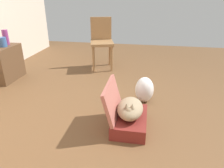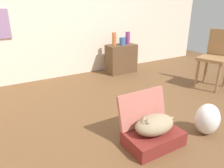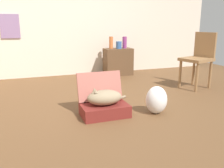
% 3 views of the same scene
% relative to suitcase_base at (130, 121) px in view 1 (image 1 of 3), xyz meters
% --- Properties ---
extents(ground_plane, '(7.68, 7.68, 0.00)m').
position_rel_suitcase_base_xyz_m(ground_plane, '(0.15, 0.33, -0.07)').
color(ground_plane, brown).
rests_on(ground_plane, ground).
extents(suitcase_base, '(0.56, 0.36, 0.14)m').
position_rel_suitcase_base_xyz_m(suitcase_base, '(0.00, 0.00, 0.00)').
color(suitcase_base, maroon).
rests_on(suitcase_base, ground).
extents(suitcase_lid, '(0.56, 0.13, 0.36)m').
position_rel_suitcase_base_xyz_m(suitcase_lid, '(0.00, 0.19, 0.25)').
color(suitcase_lid, '#B26356').
rests_on(suitcase_lid, suitcase_base).
extents(cat, '(0.50, 0.27, 0.21)m').
position_rel_suitcase_base_xyz_m(cat, '(-0.00, 0.00, 0.16)').
color(cat, '#998466').
rests_on(cat, suitcase_base).
extents(plastic_bag_white, '(0.27, 0.25, 0.35)m').
position_rel_suitcase_base_xyz_m(plastic_bag_white, '(0.63, -0.13, 0.10)').
color(plastic_bag_white, white).
rests_on(plastic_bag_white, ground).
extents(side_table, '(0.59, 0.33, 0.57)m').
position_rel_suitcase_base_xyz_m(side_table, '(1.02, 2.18, 0.21)').
color(side_table, brown).
rests_on(side_table, ground).
extents(vase_short, '(0.09, 0.09, 0.24)m').
position_rel_suitcase_base_xyz_m(vase_short, '(1.16, 2.19, 0.62)').
color(vase_short, '#8C387A').
rests_on(vase_short, side_table).
extents(vase_round, '(0.12, 0.12, 0.15)m').
position_rel_suitcase_base_xyz_m(vase_round, '(1.02, 2.15, 0.57)').
color(vase_round, '#38609E').
rests_on(vase_round, side_table).
extents(chair, '(0.56, 0.53, 0.94)m').
position_rel_suitcase_base_xyz_m(chair, '(1.93, 0.74, 0.45)').
color(chair, olive).
rests_on(chair, ground).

